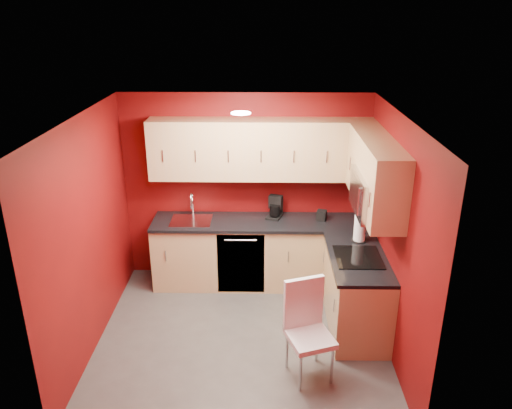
{
  "coord_description": "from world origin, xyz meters",
  "views": [
    {
      "loc": [
        0.24,
        -4.7,
        3.49
      ],
      "look_at": [
        0.15,
        0.55,
        1.39
      ],
      "focal_mm": 35.0,
      "sensor_mm": 36.0,
      "label": 1
    }
  ],
  "objects_px": {
    "paper_towel": "(360,228)",
    "dining_chair": "(310,333)",
    "sink": "(191,218)",
    "napkin_holder": "(322,215)",
    "coffee_maker": "(274,207)",
    "microwave": "(374,194)"
  },
  "relations": [
    {
      "from": "coffee_maker",
      "to": "dining_chair",
      "type": "height_order",
      "value": "coffee_maker"
    },
    {
      "from": "sink",
      "to": "napkin_holder",
      "type": "bearing_deg",
      "value": 1.11
    },
    {
      "from": "coffee_maker",
      "to": "paper_towel",
      "type": "distance_m",
      "value": 1.19
    },
    {
      "from": "sink",
      "to": "paper_towel",
      "type": "relative_size",
      "value": 1.62
    },
    {
      "from": "sink",
      "to": "paper_towel",
      "type": "bearing_deg",
      "value": -15.57
    },
    {
      "from": "coffee_maker",
      "to": "napkin_holder",
      "type": "height_order",
      "value": "coffee_maker"
    },
    {
      "from": "napkin_holder",
      "to": "microwave",
      "type": "bearing_deg",
      "value": -68.47
    },
    {
      "from": "sink",
      "to": "napkin_holder",
      "type": "height_order",
      "value": "sink"
    },
    {
      "from": "microwave",
      "to": "sink",
      "type": "distance_m",
      "value": 2.43
    },
    {
      "from": "sink",
      "to": "paper_towel",
      "type": "height_order",
      "value": "sink"
    },
    {
      "from": "microwave",
      "to": "sink",
      "type": "bearing_deg",
      "value": 154.4
    },
    {
      "from": "microwave",
      "to": "dining_chair",
      "type": "bearing_deg",
      "value": -129.9
    },
    {
      "from": "napkin_holder",
      "to": "dining_chair",
      "type": "distance_m",
      "value": 1.94
    },
    {
      "from": "paper_towel",
      "to": "dining_chair",
      "type": "relative_size",
      "value": 0.31
    },
    {
      "from": "coffee_maker",
      "to": "dining_chair",
      "type": "distance_m",
      "value": 2.03
    },
    {
      "from": "coffee_maker",
      "to": "microwave",
      "type": "bearing_deg",
      "value": -27.27
    },
    {
      "from": "microwave",
      "to": "napkin_holder",
      "type": "relative_size",
      "value": 5.94
    },
    {
      "from": "paper_towel",
      "to": "dining_chair",
      "type": "bearing_deg",
      "value": -117.8
    },
    {
      "from": "napkin_holder",
      "to": "dining_chair",
      "type": "xyz_separation_m",
      "value": [
        -0.29,
        -1.87,
        -0.46
      ]
    },
    {
      "from": "napkin_holder",
      "to": "dining_chair",
      "type": "relative_size",
      "value": 0.13
    },
    {
      "from": "paper_towel",
      "to": "dining_chair",
      "type": "xyz_separation_m",
      "value": [
        -0.66,
        -1.26,
        -0.56
      ]
    },
    {
      "from": "napkin_holder",
      "to": "paper_towel",
      "type": "relative_size",
      "value": 0.4
    }
  ]
}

